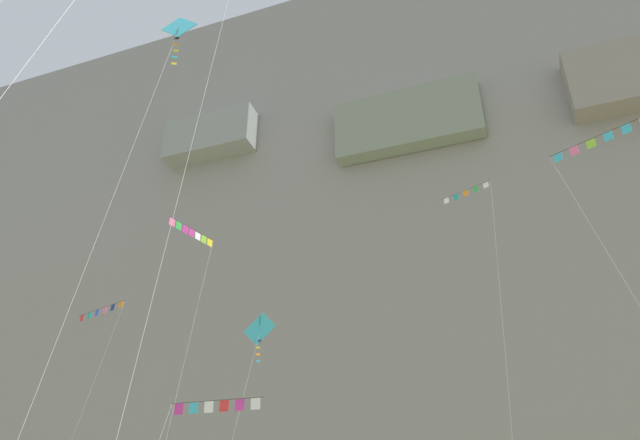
% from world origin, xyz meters
% --- Properties ---
extents(cliff_face, '(180.00, 28.13, 75.74)m').
position_xyz_m(cliff_face, '(-0.00, 68.02, 37.90)').
color(cliff_face, gray).
rests_on(cliff_face, ground).
extents(kite_banner_mid_left, '(3.60, 3.84, 25.40)m').
position_xyz_m(kite_banner_mid_left, '(6.77, 35.53, 22.63)').
color(kite_banner_mid_left, black).
rests_on(kite_banner_mid_left, ground).
extents(kite_banner_upper_right, '(5.57, 5.04, 24.90)m').
position_xyz_m(kite_banner_upper_right, '(14.94, 31.46, 23.69)').
color(kite_banner_upper_right, black).
rests_on(kite_banner_upper_right, ground).
extents(kite_banner_low_right, '(2.39, 6.86, 24.97)m').
position_xyz_m(kite_banner_low_right, '(-13.89, 33.62, 23.99)').
color(kite_banner_low_right, black).
rests_on(kite_banner_low_right, ground).
extents(kite_diamond_mid_center, '(2.46, 3.64, 16.43)m').
position_xyz_m(kite_diamond_mid_center, '(-6.65, 31.38, 15.01)').
color(kite_diamond_mid_center, '#38B2D1').
rests_on(kite_diamond_mid_center, ground).
extents(kite_diamond_front_field, '(2.16, 4.97, 28.09)m').
position_xyz_m(kite_diamond_front_field, '(-5.35, 17.38, 26.20)').
color(kite_diamond_front_field, '#38B2D1').
rests_on(kite_diamond_front_field, ground).
extents(kite_banner_far_left, '(5.83, 6.03, 10.94)m').
position_xyz_m(kite_banner_far_left, '(-8.51, 29.99, 10.41)').
color(kite_banner_far_left, black).
rests_on(kite_banner_far_left, ground).
extents(kite_banner_far_right, '(5.92, 2.23, 20.25)m').
position_xyz_m(kite_banner_far_right, '(-22.73, 35.41, 19.11)').
color(kite_banner_far_right, black).
rests_on(kite_banner_far_right, ground).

